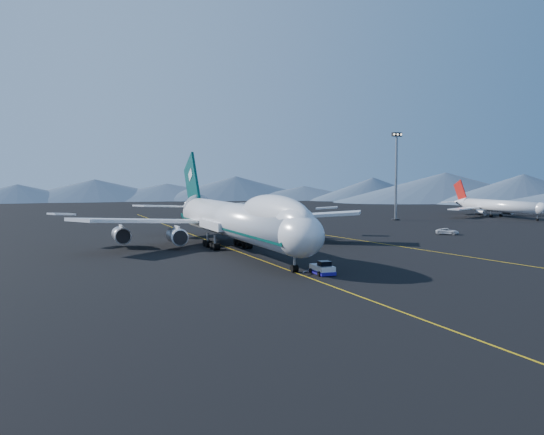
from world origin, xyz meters
name	(u,v)px	position (x,y,z in m)	size (l,w,h in m)	color
ground	(236,251)	(0.00, 0.00, 0.00)	(500.00, 500.00, 0.00)	black
taxiway_line_main	(236,251)	(0.00, 0.00, 0.01)	(0.25, 220.00, 0.01)	#C79C0B
taxiway_line_side	(352,239)	(30.00, 10.00, 0.01)	(0.25, 200.00, 0.01)	#C79C0B
boeing_747	(236,220)	(0.00, 0.03, 5.81)	(59.62, 72.43, 19.37)	silver
pushback_tug	(322,270)	(3.00, -29.50, 0.62)	(2.77, 4.63, 1.98)	silver
second_jet	(497,206)	(108.20, 51.69, 3.71)	(38.18, 43.13, 12.27)	silver
service_van	(447,231)	(55.90, 10.35, 0.73)	(2.44, 5.29, 1.47)	silver
floodlight_mast	(396,176)	(69.69, 52.95, 13.66)	(3.33, 2.50, 26.96)	black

